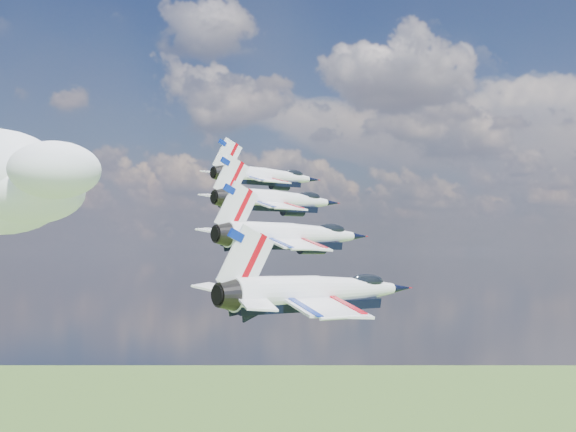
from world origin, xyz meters
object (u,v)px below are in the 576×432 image
Objects in this scene: jet_2 at (297,235)px; jet_1 at (281,200)px; jet_0 at (269,176)px; jet_3 at (324,291)px.

jet_1 is at bearing 148.36° from jet_2.
jet_0 reaches higher than jet_1.
jet_2 is at bearing -31.64° from jet_1.
jet_0 is 1.00× the size of jet_2.
jet_1 is 13.67m from jet_2.
jet_2 is (18.43, -19.03, -6.75)m from jet_0.
jet_1 is 27.34m from jet_3.
jet_3 is at bearing -31.64° from jet_2.
jet_1 is at bearing -31.64° from jet_0.
jet_3 is (18.43, -19.03, -6.75)m from jet_1.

